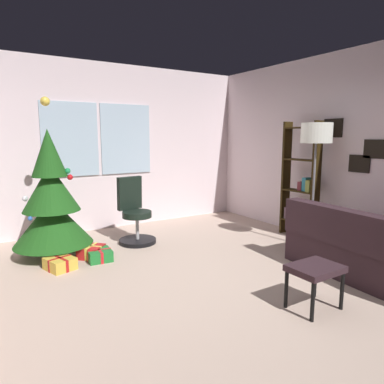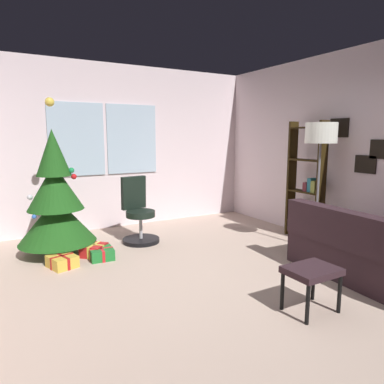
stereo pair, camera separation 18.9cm
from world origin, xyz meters
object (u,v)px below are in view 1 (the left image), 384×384
gift_box_green (99,255)px  floor_lamp (316,140)px  couch (383,254)px  office_chair (135,218)px  holiday_tree (52,204)px  gift_box_gold (60,263)px  footstool (315,272)px  gift_box_red (91,252)px  bookshelf (301,187)px

gift_box_green → floor_lamp: floor_lamp is taller
couch → office_chair: 3.34m
holiday_tree → gift_box_gold: (-0.05, -0.58, -0.65)m
office_chair → footstool: bearing=-78.4°
footstool → gift_box_gold: footstool is taller
holiday_tree → gift_box_gold: size_ratio=5.23×
couch → gift_box_red: 3.60m
couch → gift_box_red: bearing=136.6°
gift_box_red → gift_box_green: gift_box_red is taller
couch → holiday_tree: holiday_tree is taller
holiday_tree → gift_box_gold: bearing=-94.9°
gift_box_red → gift_box_green: bearing=-72.5°
office_chair → bookshelf: (2.36, -1.13, 0.42)m
couch → office_chair: bearing=123.3°
floor_lamp → footstool: bearing=-140.0°
gift_box_gold → bookshelf: 3.71m
gift_box_gold → bookshelf: size_ratio=0.22×
holiday_tree → gift_box_gold: 0.87m
bookshelf → gift_box_red: bearing=165.5°
gift_box_red → bookshelf: size_ratio=0.22×
footstool → bookshelf: bookshelf is taller
footstool → office_chair: office_chair is taller
gift_box_red → floor_lamp: bearing=-24.3°
gift_box_green → office_chair: size_ratio=0.33×
bookshelf → floor_lamp: bookshelf is taller
holiday_tree → floor_lamp: (3.24, -1.65, 0.85)m
couch → gift_box_gold: (-3.06, 2.25, -0.21)m
couch → gift_box_red: size_ratio=4.70×
footstool → floor_lamp: floor_lamp is taller
couch → gift_box_gold: bearing=143.7°
holiday_tree → floor_lamp: bearing=-26.9°
gift_box_green → couch: bearing=-42.0°
footstool → gift_box_green: (-1.31, 2.36, -0.29)m
bookshelf → floor_lamp: 0.94m
gift_box_gold → floor_lamp: bearing=-17.9°
holiday_tree → gift_box_red: holiday_tree is taller
gift_box_red → gift_box_gold: (-0.45, -0.22, -0.01)m
footstool → holiday_tree: bearing=121.4°
office_chair → gift_box_gold: bearing=-156.1°
gift_box_red → holiday_tree: bearing=137.8°
couch → gift_box_red: (-2.61, 2.47, -0.20)m
footstool → holiday_tree: 3.40m
couch → gift_box_green: (-2.55, 2.30, -0.21)m
holiday_tree → office_chair: size_ratio=2.11×
office_chair → bookshelf: bookshelf is taller
gift_box_green → office_chair: (0.72, 0.49, 0.32)m
couch → office_chair: office_chair is taller
holiday_tree → bookshelf: bearing=-18.3°
couch → floor_lamp: 1.76m
gift_box_green → office_chair: bearing=34.3°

